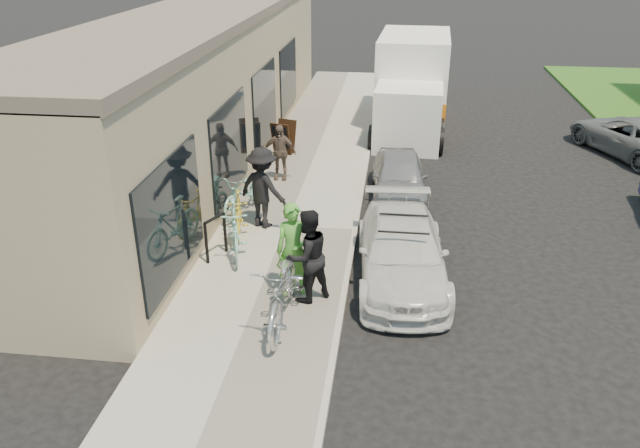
{
  "coord_description": "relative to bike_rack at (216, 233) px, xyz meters",
  "views": [
    {
      "loc": [
        0.35,
        -9.54,
        6.2
      ],
      "look_at": [
        -1.01,
        1.29,
        1.05
      ],
      "focal_mm": 35.0,
      "sensor_mm": 36.0,
      "label": 1
    }
  ],
  "objects": [
    {
      "name": "woman_rider",
      "position": [
        1.78,
        -1.14,
        0.33
      ],
      "size": [
        0.73,
        0.58,
        1.76
      ],
      "primitive_type": "imported",
      "rotation": [
        0.0,
        0.0,
        0.28
      ],
      "color": "#4DA035",
      "rests_on": "sidewalk"
    },
    {
      "name": "bystander_b",
      "position": [
        0.47,
        4.55,
        0.2
      ],
      "size": [
        0.88,
        0.37,
        1.49
      ],
      "primitive_type": "imported",
      "rotation": [
        0.0,
        0.0,
        0.0
      ],
      "color": "brown",
      "rests_on": "sidewalk"
    },
    {
      "name": "far_car_gray",
      "position": [
        10.58,
        8.33,
        -0.12
      ],
      "size": [
        3.39,
        4.57,
        1.15
      ],
      "primitive_type": "imported",
      "rotation": [
        0.0,
        0.0,
        3.54
      ],
      "color": "#595C5E",
      "rests_on": "ground"
    },
    {
      "name": "moving_truck",
      "position": [
        3.95,
        10.58,
        0.64
      ],
      "size": [
        2.59,
        6.26,
        3.02
      ],
      "rotation": [
        0.0,
        0.0,
        -0.05
      ],
      "color": "white",
      "rests_on": "ground"
    },
    {
      "name": "sedan_silver",
      "position": [
        3.63,
        3.99,
        -0.13
      ],
      "size": [
        1.5,
        3.4,
        1.14
      ],
      "primitive_type": "imported",
      "rotation": [
        0.0,
        0.0,
        0.05
      ],
      "color": "gray",
      "rests_on": "ground"
    },
    {
      "name": "ground",
      "position": [
        3.14,
        -1.35,
        -0.7
      ],
      "size": [
        120.0,
        120.0,
        0.0
      ],
      "primitive_type": "plane",
      "color": "black",
      "rests_on": "ground"
    },
    {
      "name": "storefront",
      "position": [
        -2.1,
        6.64,
        1.43
      ],
      "size": [
        3.6,
        20.0,
        4.22
      ],
      "color": "tan",
      "rests_on": "ground"
    },
    {
      "name": "sedan_white",
      "position": [
        3.73,
        -0.14,
        -0.1
      ],
      "size": [
        1.93,
        4.19,
        1.23
      ],
      "rotation": [
        0.0,
        0.0,
        0.07
      ],
      "color": "silver",
      "rests_on": "ground"
    },
    {
      "name": "sandwich_board",
      "position": [
        0.19,
        6.62,
        -0.05
      ],
      "size": [
        0.74,
        0.75,
        0.97
      ],
      "rotation": [
        0.0,
        0.0,
        -0.31
      ],
      "color": "black",
      "rests_on": "sidewalk"
    },
    {
      "name": "man_standing",
      "position": [
        2.06,
        -1.33,
        0.32
      ],
      "size": [
        1.07,
        1.05,
        1.74
      ],
      "primitive_type": "imported",
      "rotation": [
        0.0,
        0.0,
        3.86
      ],
      "color": "black",
      "rests_on": "sidewalk"
    },
    {
      "name": "sidewalk",
      "position": [
        1.14,
        1.65,
        -0.62
      ],
      "size": [
        3.0,
        34.0,
        0.15
      ],
      "primitive_type": "cube",
      "color": "#A19D91",
      "rests_on": "ground"
    },
    {
      "name": "cruiser_bike_a",
      "position": [
        0.33,
        0.22,
        -0.0
      ],
      "size": [
        1.01,
        1.89,
        1.09
      ],
      "primitive_type": "imported",
      "rotation": [
        0.0,
        0.0,
        0.29
      ],
      "color": "#88CBB9",
      "rests_on": "sidewalk"
    },
    {
      "name": "cruiser_bike_c",
      "position": [
        0.18,
        1.16,
        -0.09
      ],
      "size": [
        0.74,
        1.57,
        0.91
      ],
      "primitive_type": "imported",
      "rotation": [
        0.0,
        0.0,
        0.21
      ],
      "color": "gold",
      "rests_on": "sidewalk"
    },
    {
      "name": "bike_rack",
      "position": [
        0.0,
        0.0,
        0.0
      ],
      "size": [
        0.3,
        0.6,
        0.91
      ],
      "rotation": [
        0.0,
        0.0,
        -0.42
      ],
      "color": "black",
      "rests_on": "sidewalk"
    },
    {
      "name": "tandem_bike",
      "position": [
        1.78,
        -2.06,
        0.07
      ],
      "size": [
        0.83,
        2.37,
        1.24
      ],
      "primitive_type": "imported",
      "rotation": [
        0.0,
        0.0,
        0.0
      ],
      "color": "silver",
      "rests_on": "sidewalk"
    },
    {
      "name": "cruiser_bike_b",
      "position": [
        0.05,
        2.28,
        -0.04
      ],
      "size": [
        1.12,
        2.03,
        1.01
      ],
      "primitive_type": "imported",
      "rotation": [
        0.0,
        0.0,
        -0.24
      ],
      "color": "#88CBB9",
      "rests_on": "sidewalk"
    },
    {
      "name": "bystander_a",
      "position": [
        0.64,
        1.6,
        0.37
      ],
      "size": [
        1.36,
        1.12,
        1.83
      ],
      "primitive_type": "imported",
      "rotation": [
        0.0,
        0.0,
        2.7
      ],
      "color": "black",
      "rests_on": "sidewalk"
    },
    {
      "name": "curb",
      "position": [
        2.69,
        1.65,
        -0.63
      ],
      "size": [
        0.12,
        34.0,
        0.13
      ],
      "primitive_type": "cube",
      "color": "#A39B95",
      "rests_on": "ground"
    }
  ]
}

